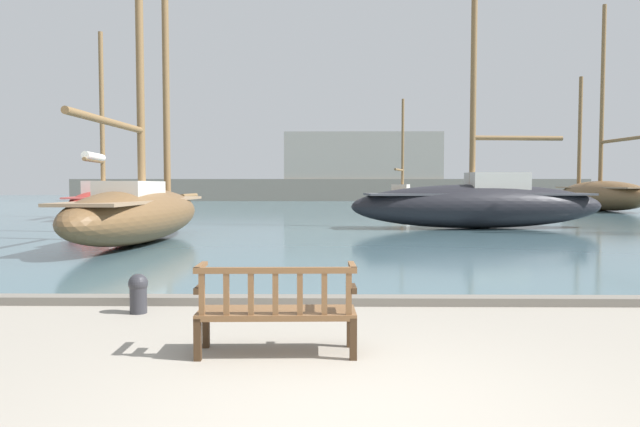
{
  "coord_description": "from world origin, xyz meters",
  "views": [
    {
      "loc": [
        -0.16,
        -4.28,
        1.73
      ],
      "look_at": [
        -0.33,
        10.0,
        1.0
      ],
      "focal_mm": 32.0,
      "sensor_mm": 36.0,
      "label": 1
    }
  ],
  "objects": [
    {
      "name": "ground_plane",
      "position": [
        0.0,
        0.0,
        0.0
      ],
      "size": [
        160.0,
        160.0,
        0.0
      ],
      "primitive_type": "plane",
      "color": "gray"
    },
    {
      "name": "harbor_water",
      "position": [
        0.0,
        44.0,
        0.04
      ],
      "size": [
        100.0,
        80.0,
        0.08
      ],
      "primitive_type": "cube",
      "color": "#476670",
      "rests_on": "ground"
    },
    {
      "name": "quay_edge_kerb",
      "position": [
        0.0,
        3.85,
        0.06
      ],
      "size": [
        40.0,
        0.3,
        0.12
      ],
      "primitive_type": "cube",
      "color": "slate",
      "rests_on": "ground"
    },
    {
      "name": "park_bench",
      "position": [
        -0.67,
        1.43,
        0.47
      ],
      "size": [
        1.61,
        0.57,
        0.92
      ],
      "color": "#3D2A19",
      "rests_on": "ground"
    },
    {
      "name": "sailboat_mid_starboard",
      "position": [
        5.57,
        17.2,
        1.05
      ],
      "size": [
        9.79,
        3.1,
        11.79
      ],
      "color": "black",
      "rests_on": "harbor_water"
    },
    {
      "name": "sailboat_far_port",
      "position": [
        -5.51,
        11.89,
        1.01
      ],
      "size": [
        2.41,
        10.88,
        10.57
      ],
      "color": "brown",
      "rests_on": "harbor_water"
    },
    {
      "name": "sailboat_far_starboard",
      "position": [
        17.29,
        32.08,
        1.18
      ],
      "size": [
        3.39,
        9.62,
        12.94
      ],
      "color": "brown",
      "rests_on": "harbor_water"
    },
    {
      "name": "sailboat_centre_channel",
      "position": [
        5.51,
        38.89,
        0.79
      ],
      "size": [
        4.05,
        7.43,
        8.1
      ],
      "color": "brown",
      "rests_on": "harbor_water"
    },
    {
      "name": "sailboat_outer_starboard",
      "position": [
        -11.33,
        23.85,
        0.91
      ],
      "size": [
        3.3,
        8.54,
        9.18
      ],
      "color": "maroon",
      "rests_on": "harbor_water"
    },
    {
      "name": "mooring_bollard",
      "position": [
        -2.69,
        3.27,
        0.29
      ],
      "size": [
        0.26,
        0.26,
        0.53
      ],
      "color": "#2D2D33",
      "rests_on": "ground"
    },
    {
      "name": "far_breakwater",
      "position": [
        1.2,
        53.33,
        2.34
      ],
      "size": [
        51.7,
        2.4,
        6.97
      ],
      "color": "slate",
      "rests_on": "ground"
    }
  ]
}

